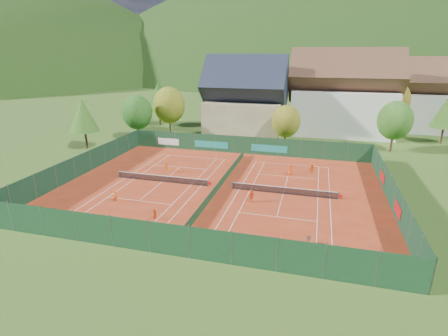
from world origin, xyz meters
TOP-DOWN VIEW (x-y plane):
  - ground at (0.00, 0.00)m, footprint 600.00×600.00m
  - clay_pad at (0.00, 0.00)m, footprint 40.00×32.00m
  - court_markings_left at (-8.00, 0.00)m, footprint 11.03×23.83m
  - court_markings_right at (8.00, 0.00)m, footprint 11.03×23.83m
  - tennis_net_left at (-7.85, 0.00)m, footprint 13.30×0.10m
  - tennis_net_right at (8.15, 0.00)m, footprint 13.30×0.10m
  - court_divider at (0.00, 0.00)m, footprint 0.03×28.80m
  - fence_north at (-0.46, 15.99)m, footprint 40.00×0.10m
  - fence_south at (0.00, -16.00)m, footprint 40.00×0.04m
  - fence_west at (-20.00, 0.00)m, footprint 0.04×32.00m
  - fence_east at (20.00, 0.05)m, footprint 0.09×32.00m
  - chalet at (-3.00, 30.00)m, footprint 16.20×12.00m
  - hotel_block_a at (16.00, 36.00)m, footprint 21.60×11.00m
  - hotel_block_b at (30.00, 44.00)m, footprint 17.28×10.00m
  - tree_west_front at (-22.00, 20.00)m, footprint 5.72×5.72m
  - tree_west_mid at (-18.00, 26.00)m, footprint 6.44×6.44m
  - tree_west_back at (-24.00, 34.00)m, footprint 5.60×5.60m
  - tree_center at (6.00, 22.00)m, footprint 5.01×5.01m
  - tree_east_front at (24.00, 24.00)m, footprint 5.72×5.72m
  - tree_east_mid at (34.00, 32.00)m, footprint 5.04×5.04m
  - tree_west_side at (-28.00, 12.00)m, footprint 5.04×5.04m
  - tree_east_back at (26.00, 40.00)m, footprint 7.15×7.15m
  - mountain_backdrop at (28.54, 233.48)m, footprint 820.00×530.00m
  - ball_hopper at (11.39, -11.09)m, footprint 0.34×0.34m
  - loose_ball_0 at (-11.90, -8.23)m, footprint 0.07×0.07m
  - loose_ball_1 at (2.87, -11.04)m, footprint 0.07×0.07m
  - loose_ball_2 at (0.46, 3.20)m, footprint 0.07×0.07m
  - loose_ball_3 at (-4.39, 8.29)m, footprint 0.07×0.07m
  - loose_ball_4 at (8.01, -5.55)m, footprint 0.07×0.07m
  - player_left_near at (-10.41, -7.44)m, footprint 0.57×0.42m
  - player_left_mid at (-4.10, -10.32)m, footprint 0.68×0.60m
  - player_left_far at (-9.03, 3.85)m, footprint 1.15×0.95m
  - player_right_near at (4.70, -3.40)m, footprint 0.79×0.96m
  - player_right_far_a at (8.22, 7.26)m, footprint 0.89×0.82m
  - player_right_far_b at (11.10, 8.94)m, footprint 1.24×0.93m

SIDE VIEW (x-z plane):
  - mountain_backdrop at x=28.54m, z-range -160.64..81.36m
  - ground at x=0.00m, z-range -0.02..-0.02m
  - clay_pad at x=0.00m, z-range 0.00..0.01m
  - court_markings_left at x=-8.00m, z-range 0.01..0.01m
  - court_markings_right at x=8.00m, z-range 0.01..0.01m
  - loose_ball_0 at x=-11.90m, z-range 0.00..0.07m
  - loose_ball_1 at x=2.87m, z-range 0.00..0.07m
  - loose_ball_2 at x=0.46m, z-range 0.00..0.07m
  - loose_ball_3 at x=-4.39m, z-range 0.00..0.07m
  - loose_ball_4 at x=8.01m, z-range 0.00..0.07m
  - court_divider at x=0.00m, z-range 0.00..1.00m
  - tennis_net_left at x=-7.85m, z-range 0.00..1.02m
  - tennis_net_right at x=8.15m, z-range 0.00..1.02m
  - ball_hopper at x=11.39m, z-range 0.16..0.96m
  - player_left_mid at x=-4.10m, z-range 0.00..1.18m
  - player_right_far_b at x=11.10m, z-range 0.00..1.30m
  - player_left_near at x=-10.41m, z-range 0.00..1.44m
  - player_right_far_a at x=8.22m, z-range 0.00..1.53m
  - player_right_near at x=4.70m, z-range 0.00..1.53m
  - player_left_far at x=-9.03m, z-range 0.00..1.55m
  - fence_north at x=-0.46m, z-range -0.03..2.97m
  - fence_east at x=20.00m, z-range -0.02..2.98m
  - fence_south at x=0.00m, z-range 0.00..3.00m
  - fence_west at x=-20.00m, z-range 0.00..3.00m
  - tree_center at x=6.00m, z-range 0.92..8.52m
  - tree_west_front at x=-22.00m, z-range 1.05..9.74m
  - tree_east_front at x=24.00m, z-range 1.05..9.74m
  - tree_east_mid at x=34.00m, z-range 1.56..10.56m
  - tree_west_side at x=-28.00m, z-range 1.56..10.56m
  - tree_west_mid at x=-18.00m, z-range 1.18..10.96m
  - hotel_block_b at x=30.00m, z-range -1.13..14.37m
  - chalet at x=-3.00m, z-range -1.38..14.62m
  - tree_west_back at x=-24.00m, z-range 1.74..11.74m
  - tree_east_back at x=26.00m, z-range 1.31..12.18m
  - hotel_block_a at x=16.00m, z-range -1.24..16.01m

